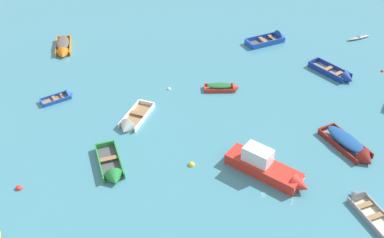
% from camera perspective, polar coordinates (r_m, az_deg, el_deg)
% --- Properties ---
extents(rowboat_green_back_row_left, '(2.78, 4.36, 1.30)m').
position_cam_1_polar(rowboat_green_back_row_left, '(29.31, -10.58, -6.90)').
color(rowboat_green_back_row_left, '#4C4C51').
rests_on(rowboat_green_back_row_left, ground_plane).
extents(rowboat_blue_back_row_right, '(4.61, 3.40, 1.45)m').
position_cam_1_polar(rowboat_blue_back_row_right, '(45.67, 10.87, 10.49)').
color(rowboat_blue_back_row_right, '#4C4C51').
rests_on(rowboat_blue_back_row_right, ground_plane).
extents(rowboat_red_distant_center, '(3.07, 1.18, 0.91)m').
position_cam_1_polar(rowboat_red_distant_center, '(37.00, 4.47, 4.27)').
color(rowboat_red_distant_center, '#99754C').
rests_on(rowboat_red_distant_center, ground_plane).
extents(rowboat_grey_far_right, '(2.63, 3.91, 1.20)m').
position_cam_1_polar(rowboat_grey_far_right, '(29.01, 21.68, -10.29)').
color(rowboat_grey_far_right, beige).
rests_on(rowboat_grey_far_right, ground_plane).
extents(rowboat_maroon_foreground_center, '(3.57, 4.69, 1.42)m').
position_cam_1_polar(rowboat_maroon_foreground_center, '(32.47, 20.66, -3.63)').
color(rowboat_maroon_foreground_center, gray).
rests_on(rowboat_maroon_foreground_center, ground_plane).
extents(rowboat_orange_outer_left, '(2.36, 4.49, 1.28)m').
position_cam_1_polar(rowboat_orange_outer_left, '(44.67, -16.81, 9.05)').
color(rowboat_orange_outer_left, '#4C4C51').
rests_on(rowboat_orange_outer_left, ground_plane).
extents(rowboat_deep_blue_far_left, '(3.86, 4.23, 1.29)m').
position_cam_1_polar(rowboat_deep_blue_far_left, '(40.76, 19.06, 5.51)').
color(rowboat_deep_blue_far_left, gray).
rests_on(rowboat_deep_blue_far_left, ground_plane).
extents(rowboat_white_near_right, '(2.61, 4.34, 1.33)m').
position_cam_1_polar(rowboat_white_near_right, '(33.13, -8.22, -0.66)').
color(rowboat_white_near_right, '#99754C').
rests_on(rowboat_white_near_right, ground_plane).
extents(rowboat_blue_near_left, '(2.76, 2.33, 0.92)m').
position_cam_1_polar(rowboat_blue_near_left, '(37.47, -16.69, 2.91)').
color(rowboat_blue_near_left, '#99754C').
rests_on(rowboat_blue_near_left, ground_plane).
extents(motor_launch_red_midfield_left, '(5.64, 4.53, 2.07)m').
position_cam_1_polar(motor_launch_red_midfield_left, '(28.94, 10.16, -6.50)').
color(motor_launch_red_midfield_left, red).
rests_on(motor_launch_red_midfield_left, ground_plane).
extents(kayak_grey_cluster_inner, '(2.76, 1.63, 0.27)m').
position_cam_1_polar(kayak_grey_cluster_inner, '(48.51, 21.29, 10.06)').
color(kayak_grey_cluster_inner, gray).
rests_on(kayak_grey_cluster_inner, ground_plane).
extents(mooring_buoy_far_field, '(0.31, 0.31, 0.31)m').
position_cam_1_polar(mooring_buoy_far_field, '(43.30, 24.02, 5.81)').
color(mooring_buoy_far_field, red).
rests_on(mooring_buoy_far_field, ground_plane).
extents(mooring_buoy_between_boats_right, '(0.47, 0.47, 0.47)m').
position_cam_1_polar(mooring_buoy_between_boats_right, '(29.60, -0.07, -6.15)').
color(mooring_buoy_between_boats_right, yellow).
rests_on(mooring_buoy_between_boats_right, ground_plane).
extents(mooring_buoy_central, '(0.33, 0.33, 0.33)m').
position_cam_1_polar(mooring_buoy_central, '(37.11, -3.08, 3.98)').
color(mooring_buoy_central, silver).
rests_on(mooring_buoy_central, ground_plane).
extents(mooring_buoy_near_foreground, '(0.47, 0.47, 0.47)m').
position_cam_1_polar(mooring_buoy_near_foreground, '(30.20, -22.04, -8.58)').
color(mooring_buoy_near_foreground, red).
rests_on(mooring_buoy_near_foreground, ground_plane).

